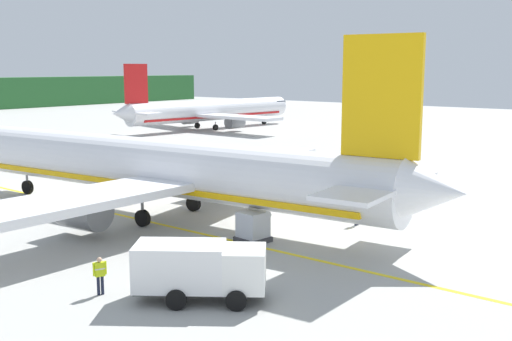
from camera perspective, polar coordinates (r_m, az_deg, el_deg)
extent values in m
cube|color=#A8A8A3|center=(73.36, -19.23, 0.88)|extent=(240.00, 320.00, 0.20)
cylinder|color=white|center=(43.07, -9.58, 0.42)|extent=(7.28, 36.20, 3.80)
cone|color=white|center=(33.13, 16.18, -1.82)|extent=(3.53, 3.50, 3.23)
cube|color=white|center=(35.59, -17.19, -2.85)|extent=(16.03, 4.92, 0.50)
cylinder|color=slate|center=(38.91, -15.70, -3.56)|extent=(2.50, 3.40, 2.20)
cube|color=white|center=(49.04, -0.56, 0.86)|extent=(16.64, 7.91, 0.50)
cylinder|color=slate|center=(48.08, -4.16, -0.79)|extent=(2.50, 3.40, 2.20)
cube|color=#F2B20C|center=(33.59, 11.47, 6.69)|extent=(0.79, 4.41, 6.50)
cube|color=white|center=(34.14, 11.21, -1.30)|extent=(10.66, 4.20, 0.24)
cube|color=#F2B20C|center=(43.24, -9.54, -0.94)|extent=(6.75, 32.60, 0.36)
cylinder|color=black|center=(53.69, -20.28, -1.45)|extent=(0.46, 1.13, 1.10)
cylinder|color=gray|center=(53.56, -20.33, -0.61)|extent=(0.20, 0.20, 0.50)
cylinder|color=black|center=(40.78, -10.39, -4.34)|extent=(0.46, 1.13, 1.10)
cylinder|color=gray|center=(40.60, -10.43, -3.24)|extent=(0.20, 0.20, 0.50)
cylinder|color=black|center=(44.57, -5.78, -3.05)|extent=(0.46, 1.13, 1.10)
cylinder|color=gray|center=(44.41, -5.80, -2.04)|extent=(0.20, 0.20, 0.50)
cylinder|color=white|center=(104.02, -4.05, 5.56)|extent=(32.61, 7.12, 3.42)
cone|color=white|center=(115.99, 2.49, 5.98)|extent=(2.52, 3.48, 3.25)
cone|color=white|center=(93.51, -12.33, 5.16)|extent=(3.20, 3.22, 2.91)
cube|color=#192333|center=(114.51, 1.81, 6.32)|extent=(2.48, 3.14, 0.54)
cube|color=white|center=(109.34, -7.59, 5.38)|extent=(7.36, 15.01, 0.45)
cylinder|color=slate|center=(108.46, -6.10, 4.80)|extent=(3.09, 2.30, 1.98)
cube|color=white|center=(96.74, -1.67, 4.94)|extent=(4.47, 14.46, 0.45)
cylinder|color=slate|center=(99.73, -1.95, 4.45)|extent=(3.09, 2.30, 1.98)
cube|color=red|center=(94.82, -10.98, 7.85)|extent=(3.98, 0.78, 5.86)
cube|color=white|center=(95.02, -10.90, 5.27)|extent=(3.94, 9.64, 0.22)
cube|color=red|center=(104.09, -4.04, 5.05)|extent=(29.37, 6.57, 0.32)
cylinder|color=black|center=(112.60, 0.75, 4.53)|extent=(1.02, 0.43, 0.99)
cylinder|color=gray|center=(112.54, 0.75, 4.89)|extent=(0.18, 0.18, 0.45)
cylinder|color=black|center=(105.16, -5.43, 4.14)|extent=(1.02, 0.43, 0.99)
cylinder|color=gray|center=(105.10, -5.43, 4.53)|extent=(0.18, 0.18, 0.45)
cylinder|color=black|center=(101.59, -3.75, 3.97)|extent=(1.02, 0.43, 0.99)
cylinder|color=gray|center=(101.52, -3.75, 4.38)|extent=(0.18, 0.18, 0.45)
cube|color=white|center=(27.36, -1.04, -9.00)|extent=(2.84, 2.76, 1.80)
cube|color=#192333|center=(27.21, 0.77, -8.31)|extent=(1.53, 1.16, 0.94)
cube|color=white|center=(27.64, -7.02, -8.69)|extent=(4.09, 4.45, 1.98)
cube|color=#262628|center=(27.86, -5.12, -10.83)|extent=(4.63, 5.51, 0.16)
cylinder|color=black|center=(28.76, -1.51, -10.28)|extent=(0.76, 0.89, 0.90)
cylinder|color=black|center=(26.70, -1.83, -11.87)|extent=(0.76, 0.89, 0.90)
cylinder|color=black|center=(29.03, -6.62, -10.15)|extent=(0.76, 0.89, 0.90)
cylinder|color=black|center=(27.00, -7.36, -11.70)|extent=(0.76, 0.89, 0.90)
cube|color=#333338|center=(36.80, -0.28, -6.33)|extent=(1.86, 1.86, 0.30)
cube|color=#B2B7C1|center=(36.56, -0.28, -4.97)|extent=(1.64, 1.64, 1.51)
cube|color=#B2B7C1|center=(36.77, 0.30, -3.92)|extent=(0.78, 1.56, 0.55)
cylinder|color=#191E33|center=(40.92, 9.16, -4.47)|extent=(0.14, 0.14, 0.80)
cylinder|color=#191E33|center=(41.04, 9.35, -4.43)|extent=(0.14, 0.14, 0.80)
cube|color=#CCE519|center=(40.82, 9.28, -3.50)|extent=(0.49, 0.36, 0.60)
cube|color=silver|center=(40.81, 9.28, -3.46)|extent=(0.50, 0.37, 0.06)
sphere|color=tan|center=(40.73, 9.30, -2.94)|extent=(0.22, 0.22, 0.22)
cylinder|color=#CCE519|center=(40.64, 8.99, -3.50)|extent=(0.09, 0.09, 0.57)
cylinder|color=#CCE519|center=(40.99, 9.57, -3.41)|extent=(0.09, 0.09, 0.57)
cylinder|color=#191E33|center=(29.33, -13.95, -10.20)|extent=(0.14, 0.14, 0.87)
cylinder|color=#191E33|center=(29.29, -14.30, -10.24)|extent=(0.14, 0.14, 0.87)
cube|color=#CCE519|center=(29.07, -14.19, -8.80)|extent=(0.49, 0.38, 0.65)
cube|color=silver|center=(29.06, -14.19, -8.74)|extent=(0.50, 0.39, 0.06)
sphere|color=tan|center=(28.93, -14.22, -7.96)|extent=(0.24, 0.24, 0.24)
cylinder|color=#CCE519|center=(29.12, -13.67, -8.68)|extent=(0.09, 0.09, 0.62)
cylinder|color=#CCE519|center=(29.00, -14.71, -8.80)|extent=(0.09, 0.09, 0.62)
cube|color=yellow|center=(39.32, -6.03, -5.57)|extent=(0.30, 60.00, 0.01)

